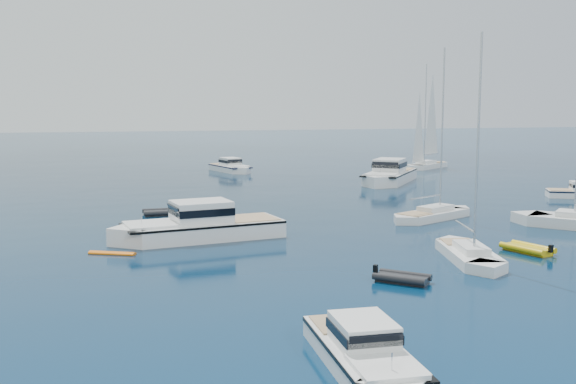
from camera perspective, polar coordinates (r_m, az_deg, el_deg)
The scene contains 12 objects.
ground at distance 31.25m, azimuth 16.48°, elevation -9.51°, with size 400.00×400.00×0.00m, color navy.
motor_cruiser_near at distance 23.96m, azimuth 6.47°, elevation -14.55°, with size 2.52×8.22×2.16m, color white, non-canonical shape.
motor_cruiser_centre at distance 45.51m, azimuth -7.59°, elevation -3.96°, with size 3.81×12.46×3.27m, color white, non-canonical shape.
motor_cruiser_distant at distance 77.95m, azimuth 8.49°, elevation 0.78°, with size 4.06×13.27×3.48m, color white, non-canonical shape.
motor_cruiser_horizon at distance 89.84m, azimuth -4.83°, elevation 1.71°, with size 2.78×9.09×2.39m, color white, non-canonical shape.
sailboat_fore at distance 40.60m, azimuth 15.00°, elevation -5.55°, with size 2.35×9.05×13.31m, color white, non-canonical shape.
sailboat_centre at distance 54.17m, azimuth 12.09°, elevation -2.23°, with size 2.43×9.35×13.75m, color silver, non-canonical shape.
sailboat_sails_far at distance 96.76m, azimuth 11.67°, elevation 1.99°, with size 2.63×10.13×14.89m, color white, non-canonical shape.
tender_yellow at distance 43.65m, azimuth 19.53°, elevation -4.82°, with size 1.81×3.22×0.95m, color gold, non-canonical shape.
tender_grey_near at distance 34.88m, azimuth 9.59°, elevation -7.53°, with size 1.65×2.87×0.95m, color black, non-canonical shape.
tender_grey_far at distance 55.75m, azimuth -10.28°, elevation -1.91°, with size 2.08×3.82×0.95m, color black, non-canonical shape.
kayak_orange at distance 42.00m, azimuth -14.60°, elevation -5.10°, with size 0.56×2.87×0.30m, color orange, non-canonical shape.
Camera 1 is at (-15.64, -25.53, 8.96)m, focal length 42.16 mm.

